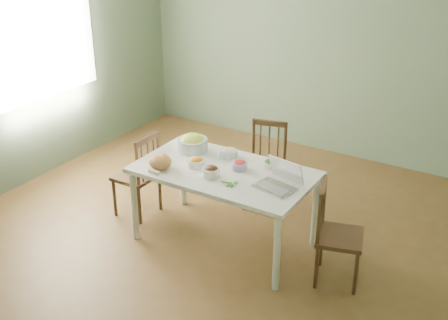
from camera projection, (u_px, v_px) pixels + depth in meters
The scene contains 19 objects.
floor at pixel (217, 238), 5.43m from camera, with size 5.00×5.00×0.00m, color brown.
wall_back at pixel (328, 46), 6.79m from camera, with size 5.00×0.00×2.70m, color #5A6D57.
wall_left at pixel (19, 65), 6.05m from camera, with size 0.00×5.00×2.70m, color #5A6D57.
window_left at pixel (40, 45), 6.21m from camera, with size 0.04×1.60×1.20m, color white.
dining_table at pixel (224, 207), 5.23m from camera, with size 1.61×0.90×0.75m, color white, non-canonical shape.
chair_far at pixel (265, 167), 5.84m from camera, with size 0.40×0.38×0.90m, color #351F11, non-canonical shape.
chair_left at pixel (136, 174), 5.70m from camera, with size 0.39×0.38×0.89m, color #351F11, non-canonical shape.
chair_right at pixel (340, 235), 4.67m from camera, with size 0.39×0.37×0.89m, color #351F11, non-canonical shape.
bread_boule at pixel (160, 162), 5.08m from camera, with size 0.21×0.21×0.13m, color #B87F4D.
butter_stick at pixel (154, 172), 5.01m from camera, with size 0.11×0.03×0.03m, color #EEE9C4.
bowl_squash at pixel (193, 143), 5.42m from camera, with size 0.29×0.29×0.17m, color #D1D73D, non-canonical shape.
bowl_carrot at pixel (196, 162), 5.13m from camera, with size 0.16×0.16×0.09m, color orange, non-canonical shape.
bowl_onion at pixel (229, 153), 5.31m from camera, with size 0.16×0.16×0.09m, color beige, non-canonical shape.
bowl_mushroom at pixel (211, 172), 4.94m from camera, with size 0.15×0.15×0.10m, color black, non-canonical shape.
bowl_redpep at pixel (239, 165), 5.07m from camera, with size 0.14×0.14×0.08m, color red, non-canonical shape.
bowl_broccoli at pixel (270, 164), 5.10m from camera, with size 0.13×0.13×0.08m, color black, non-canonical shape.
flatbread at pixel (278, 164), 5.17m from camera, with size 0.18×0.18×0.02m, color beige.
basil_bunch at pixel (229, 183), 4.83m from camera, with size 0.17×0.17×0.02m, color #2A732D, non-canonical shape.
laptop at pixel (275, 176), 4.71m from camera, with size 0.33×0.31×0.22m, color silver, non-canonical shape.
Camera 1 is at (2.46, -3.89, 2.98)m, focal length 45.39 mm.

